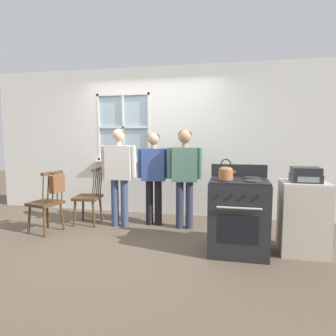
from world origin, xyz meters
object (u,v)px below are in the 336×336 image
(chair_by_window, at_px, (46,204))
(person_teen_center, at_px, (154,170))
(kettle, at_px, (226,172))
(side_counter, at_px, (303,218))
(potted_plant, at_px, (125,157))
(handbag, at_px, (57,183))
(person_elderly_left, at_px, (119,168))
(chair_near_wall, at_px, (89,198))
(stove, at_px, (238,215))
(stereo, at_px, (306,175))
(person_adult_right, at_px, (185,169))

(chair_by_window, relative_size, person_teen_center, 0.62)
(kettle, relative_size, side_counter, 0.27)
(potted_plant, bearing_deg, handbag, -110.98)
(person_elderly_left, bearing_deg, chair_by_window, -154.88)
(chair_near_wall, xyz_separation_m, stove, (2.39, -0.72, 0.03))
(person_elderly_left, relative_size, stove, 1.45)
(chair_near_wall, height_order, side_counter, chair_near_wall)
(handbag, distance_m, side_counter, 3.39)
(person_teen_center, relative_size, side_counter, 1.67)
(chair_near_wall, distance_m, potted_plant, 1.08)
(side_counter, bearing_deg, stereo, -90.00)
(chair_near_wall, height_order, person_adult_right, person_adult_right)
(stereo, bearing_deg, chair_near_wall, 169.27)
(side_counter, xyz_separation_m, stereo, (0.00, -0.02, 0.54))
(potted_plant, bearing_deg, chair_by_window, -119.61)
(chair_near_wall, xyz_separation_m, stereo, (3.18, -0.60, 0.55))
(stove, distance_m, side_counter, 0.80)
(chair_by_window, xyz_separation_m, kettle, (2.66, -0.32, 0.58))
(chair_near_wall, bearing_deg, kettle, 63.80)
(person_elderly_left, height_order, stereo, person_elderly_left)
(potted_plant, height_order, stereo, potted_plant)
(chair_near_wall, relative_size, stove, 0.86)
(chair_by_window, bearing_deg, person_elderly_left, 132.25)
(chair_near_wall, height_order, person_teen_center, person_teen_center)
(person_adult_right, xyz_separation_m, handbag, (-1.78, -0.69, -0.18))
(handbag, xyz_separation_m, side_counter, (3.38, 0.01, -0.32))
(kettle, bearing_deg, person_teen_center, 138.39)
(kettle, relative_size, stereo, 0.73)
(potted_plant, xyz_separation_m, handbag, (-0.54, -1.41, -0.29))
(chair_near_wall, bearing_deg, stereo, 74.05)
(handbag, bearing_deg, chair_by_window, 166.01)
(kettle, height_order, stereo, kettle)
(kettle, distance_m, handbag, 2.46)
(person_adult_right, height_order, side_counter, person_adult_right)
(person_teen_center, bearing_deg, side_counter, -25.80)
(person_adult_right, distance_m, potted_plant, 1.43)
(person_elderly_left, distance_m, person_adult_right, 1.04)
(stove, height_order, handbag, stove)
(person_teen_center, bearing_deg, potted_plant, 132.61)
(person_teen_center, xyz_separation_m, potted_plant, (-0.72, 0.64, 0.15))
(kettle, bearing_deg, chair_near_wall, 159.02)
(person_teen_center, relative_size, handbag, 4.91)
(side_counter, bearing_deg, handbag, -179.87)
(handbag, relative_size, stereo, 0.90)
(chair_by_window, relative_size, kettle, 3.79)
(person_elderly_left, distance_m, stereo, 2.70)
(person_elderly_left, distance_m, stove, 2.04)
(chair_by_window, xyz_separation_m, stereo, (3.60, -0.07, 0.55))
(chair_near_wall, distance_m, side_counter, 3.23)
(person_elderly_left, relative_size, potted_plant, 7.30)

